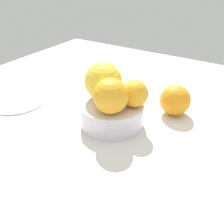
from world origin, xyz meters
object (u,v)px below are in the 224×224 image
object	(u,v)px
fruit_bowl	(112,114)
orange_in_bowl_0	(103,81)
orange_in_bowl_2	(134,94)
orange_in_bowl_1	(111,96)
side_plate	(16,101)
orange_loose_0	(175,100)

from	to	relation	value
fruit_bowl	orange_in_bowl_0	size ratio (longest dim) A/B	1.69
orange_in_bowl_2	orange_in_bowl_1	bearing A→B (deg)	60.68
orange_in_bowl_0	side_plate	world-z (taller)	orange_in_bowl_0
orange_in_bowl_2	side_plate	world-z (taller)	orange_in_bowl_2
side_plate	orange_loose_0	bearing A→B (deg)	-155.67
orange_in_bowl_2	orange_in_bowl_0	bearing A→B (deg)	3.88
orange_in_bowl_2	orange_loose_0	xyz separation A→B (cm)	(-5.81, -10.50, -4.54)
orange_in_bowl_0	orange_in_bowl_2	bearing A→B (deg)	-176.12
fruit_bowl	orange_in_bowl_0	xyz separation A→B (cm)	(3.23, -1.34, 7.10)
orange_in_bowl_2	fruit_bowl	bearing A→B (deg)	22.09
fruit_bowl	orange_in_bowl_2	bearing A→B (deg)	-157.91
orange_in_bowl_1	side_plate	distance (cm)	30.49
side_plate	orange_in_bowl_1	bearing A→B (deg)	-177.06
orange_in_bowl_0	orange_loose_0	world-z (taller)	orange_in_bowl_0
orange_loose_0	orange_in_bowl_0	bearing A→B (deg)	38.90
fruit_bowl	orange_in_bowl_2	distance (cm)	7.64
orange_in_bowl_2	orange_loose_0	distance (cm)	12.83
orange_in_bowl_1	side_plate	bearing A→B (deg)	2.94
orange_in_bowl_1	side_plate	size ratio (longest dim) A/B	0.53
fruit_bowl	side_plate	xyz separation A→B (cm)	(27.46, 4.76, -2.11)
orange_loose_0	side_plate	distance (cm)	41.72
side_plate	fruit_bowl	bearing A→B (deg)	-170.16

